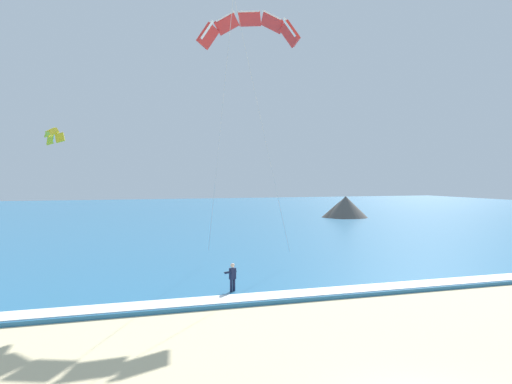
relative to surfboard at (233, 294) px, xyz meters
name	(u,v)px	position (x,y,z in m)	size (l,w,h in m)	color
sea	(144,215)	(1.29, 57.35, 0.07)	(200.00, 120.00, 0.20)	teal
surf_foam	(266,296)	(1.29, -1.65, 0.19)	(200.00, 1.62, 0.04)	white
surfboard	(233,294)	(0.00, 0.00, 0.00)	(1.01, 1.45, 0.09)	#239EC6
kitesurfer	(232,277)	(-0.01, 0.02, 0.91)	(0.67, 0.66, 1.69)	#191E38
kite_primary	(249,27)	(3.35, 7.66, 16.55)	(6.52, 8.96, 16.48)	red
kite_distant	(53,134)	(-10.98, 36.56, 11.14)	(2.44, 5.20, 1.94)	yellow
headland_right	(344,208)	(29.45, 42.60, 1.54)	(7.21, 7.02, 3.42)	#56514C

